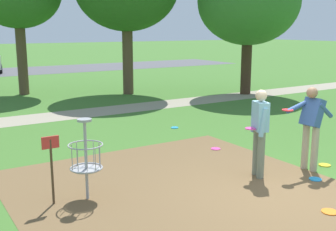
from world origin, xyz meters
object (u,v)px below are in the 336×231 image
frisbee_by_tee (175,128)px  disc_golf_basket (82,157)px  frisbee_scattered_a (315,179)px  frisbee_scattered_b (216,149)px  tree_mid_left (249,2)px  player_foreground_watching (311,123)px  frisbee_far_left (330,212)px  player_throwing (260,128)px  frisbee_far_right (325,165)px

frisbee_by_tee → disc_golf_basket: bearing=-139.5°
frisbee_scattered_a → frisbee_scattered_b: (-0.32, 2.65, 0.00)m
frisbee_scattered_b → tree_mid_left: bearing=43.1°
player_foreground_watching → frisbee_scattered_a: 1.14m
player_foreground_watching → tree_mid_left: bearing=54.7°
frisbee_scattered_a → frisbee_scattered_b: bearing=96.8°
disc_golf_basket → frisbee_far_left: 4.07m
player_foreground_watching → tree_mid_left: (5.89, 8.31, 2.97)m
frisbee_scattered_b → disc_golf_basket: bearing=-162.7°
disc_golf_basket → player_throwing: bearing=-12.6°
player_foreground_watching → frisbee_far_left: size_ratio=6.66×
frisbee_by_tee → frisbee_scattered_a: size_ratio=0.90×
frisbee_by_tee → frisbee_scattered_a: (-0.05, -5.01, 0.00)m
frisbee_far_left → frisbee_far_right: same height
disc_golf_basket → frisbee_by_tee: size_ratio=6.49×
frisbee_by_tee → tree_mid_left: size_ratio=0.04×
frisbee_far_left → frisbee_scattered_b: (0.70, 3.73, 0.00)m
frisbee_far_right → disc_golf_basket: bearing=168.4°
player_foreground_watching → frisbee_scattered_b: bearing=107.0°
disc_golf_basket → player_foreground_watching: bearing=-12.8°
player_foreground_watching → frisbee_scattered_a: player_foreground_watching is taller
disc_golf_basket → player_throwing: 3.38m
frisbee_far_right → frisbee_scattered_a: same height
player_throwing → frisbee_far_right: 1.94m
player_foreground_watching → tree_mid_left: 10.61m
frisbee_scattered_a → frisbee_scattered_b: 2.66m
player_foreground_watching → player_throwing: (-1.15, 0.27, -0.02)m
frisbee_far_right → frisbee_scattered_a: size_ratio=1.03×
player_foreground_watching → frisbee_scattered_b: size_ratio=7.40×
disc_golf_basket → frisbee_far_right: disc_golf_basket is taller
frisbee_scattered_a → tree_mid_left: tree_mid_left is taller
player_foreground_watching → player_throwing: 1.18m
player_throwing → frisbee_far_left: 2.07m
player_throwing → tree_mid_left: bearing=48.8°
tree_mid_left → player_foreground_watching: bearing=-125.3°
tree_mid_left → frisbee_scattered_b: bearing=-136.9°
player_foreground_watching → player_throwing: same height
player_foreground_watching → frisbee_by_tee: size_ratio=7.98×
frisbee_far_left → frisbee_scattered_b: 3.80m
frisbee_scattered_a → tree_mid_left: bearing=54.6°
frisbee_by_tee → tree_mid_left: bearing=31.3°
player_foreground_watching → frisbee_by_tee: bearing=93.8°
frisbee_by_tee → frisbee_far_left: 6.18m
frisbee_far_left → frisbee_scattered_a: 1.49m
frisbee_far_left → frisbee_scattered_a: size_ratio=1.08×
disc_golf_basket → player_throwing: player_throwing is taller
player_throwing → frisbee_far_left: (-0.22, -1.82, -0.96)m
player_throwing → frisbee_far_right: bearing=-9.6°
player_throwing → tree_mid_left: size_ratio=0.29×
player_throwing → frisbee_far_left: player_throwing is taller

